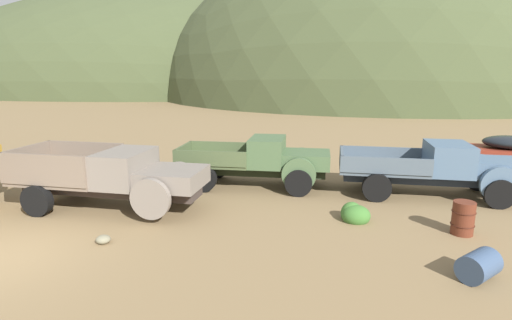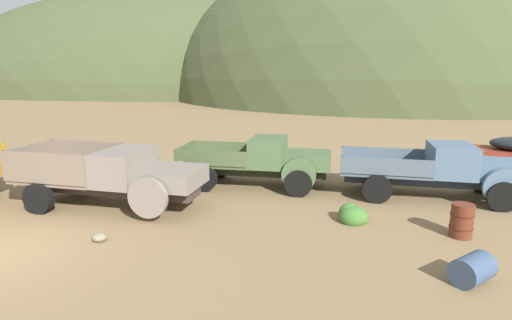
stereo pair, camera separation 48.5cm
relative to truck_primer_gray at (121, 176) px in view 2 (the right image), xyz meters
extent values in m
ellipsoid|color=#424C2D|center=(-14.92, 72.08, -1.03)|extent=(98.29, 54.41, 40.44)
ellipsoid|color=#424C2D|center=(22.79, 61.32, -1.03)|extent=(70.13, 73.51, 50.10)
cube|color=#3D322D|center=(-0.35, 0.04, -0.37)|extent=(5.83, 2.11, 0.36)
cube|color=slate|center=(1.72, -0.37, 0.08)|extent=(2.13, 2.13, 0.55)
cube|color=#B7B2A8|center=(2.55, -0.53, 0.06)|extent=(0.32, 1.24, 0.44)
cylinder|color=slate|center=(1.28, -1.38, -0.27)|extent=(1.21, 0.41, 1.20)
cylinder|color=slate|center=(1.69, 0.73, -0.27)|extent=(1.21, 0.41, 1.20)
cube|color=slate|center=(0.18, -0.07, 0.33)|extent=(1.71, 2.30, 1.05)
cube|color=black|center=(0.77, -0.18, 0.54)|extent=(0.39, 1.74, 0.59)
cube|color=#746354|center=(-1.90, 0.34, -0.13)|extent=(3.27, 2.69, 0.12)
cube|color=#746354|center=(-2.11, -0.72, 0.40)|extent=(2.87, 0.66, 0.95)
cube|color=#746354|center=(-1.69, 1.41, 0.40)|extent=(2.87, 0.66, 0.95)
cube|color=#746354|center=(-3.26, 0.61, 0.40)|extent=(0.52, 2.15, 0.95)
cylinder|color=black|center=(1.70, 0.79, -0.55)|extent=(1.00, 0.46, 0.96)
cylinder|color=black|center=(-2.35, -0.72, -0.55)|extent=(1.00, 0.46, 0.96)
cylinder|color=black|center=(-1.91, 1.50, -0.55)|extent=(1.00, 0.46, 0.96)
cube|color=#232B1B|center=(4.15, 2.61, -0.37)|extent=(5.44, 1.68, 0.36)
cube|color=#47603D|center=(6.11, 2.32, 0.08)|extent=(1.91, 1.85, 0.55)
cube|color=#B7B2A8|center=(6.89, 2.20, 0.06)|extent=(0.24, 1.11, 0.44)
cylinder|color=#47603D|center=(5.75, 1.40, -0.27)|extent=(1.21, 0.35, 1.20)
cylinder|color=#47603D|center=(6.03, 3.30, -0.27)|extent=(1.21, 0.35, 1.20)
cube|color=#47603D|center=(4.66, 2.53, 0.33)|extent=(1.50, 2.02, 1.05)
cube|color=black|center=(5.21, 2.45, 0.54)|extent=(0.28, 1.57, 0.59)
cube|color=#495735|center=(2.70, 2.82, -0.13)|extent=(2.96, 2.32, 0.12)
cube|color=#495735|center=(2.56, 1.86, 0.20)|extent=(2.70, 0.49, 0.55)
cube|color=#495735|center=(2.84, 3.78, 0.20)|extent=(2.70, 0.49, 0.55)
cube|color=#495735|center=(1.42, 3.01, 0.20)|extent=(0.38, 1.94, 0.55)
cylinder|color=black|center=(5.74, 1.35, -0.55)|extent=(0.99, 0.42, 0.96)
cylinder|color=black|center=(6.03, 3.35, -0.55)|extent=(0.99, 0.42, 0.96)
cylinder|color=black|center=(2.33, 1.85, -0.55)|extent=(0.99, 0.42, 0.96)
cylinder|color=black|center=(2.63, 3.85, -0.55)|extent=(0.99, 0.42, 0.96)
cube|color=#262D39|center=(10.33, 1.48, -0.37)|extent=(5.95, 1.97, 0.36)
cube|color=slate|center=(12.46, 1.09, 0.08)|extent=(2.12, 1.96, 0.55)
cylinder|color=slate|center=(12.04, 0.17, -0.27)|extent=(1.21, 0.39, 1.20)
cylinder|color=slate|center=(12.39, 2.10, -0.27)|extent=(1.21, 0.39, 1.20)
cube|color=slate|center=(10.87, 1.38, 0.33)|extent=(1.68, 2.11, 1.05)
cube|color=black|center=(11.48, 1.27, 0.54)|extent=(0.34, 1.59, 0.59)
cube|color=#4D5B67|center=(8.74, 1.77, -0.13)|extent=(3.28, 2.48, 0.12)
cube|color=#4D5B67|center=(8.56, 0.79, 0.20)|extent=(2.94, 0.63, 0.55)
cube|color=#4D5B67|center=(8.92, 2.74, 0.20)|extent=(2.94, 0.63, 0.55)
cube|color=#4D5B67|center=(7.34, 2.02, 0.20)|extent=(0.45, 1.97, 0.55)
cylinder|color=black|center=(12.03, 0.12, -0.55)|extent=(0.99, 0.45, 0.96)
cylinder|color=black|center=(12.40, 2.15, -0.55)|extent=(0.99, 0.45, 0.96)
cylinder|color=black|center=(8.31, 0.79, -0.55)|extent=(0.99, 0.45, 0.96)
cylinder|color=black|center=(8.68, 2.83, -0.55)|extent=(0.99, 0.45, 0.96)
cube|color=maroon|center=(15.00, 5.17, -0.35)|extent=(4.58, 3.06, 0.68)
ellipsoid|color=maroon|center=(13.20, 5.76, -0.28)|extent=(1.34, 1.69, 0.61)
cylinder|color=black|center=(14.05, 6.45, -0.69)|extent=(0.71, 0.40, 0.68)
cylinder|color=black|center=(13.47, 4.70, -0.69)|extent=(0.71, 0.40, 0.68)
cylinder|color=#384C6B|center=(8.99, -4.45, -0.72)|extent=(1.06, 1.02, 0.62)
cylinder|color=#5B2819|center=(9.84, -2.00, -0.58)|extent=(0.57, 0.57, 0.91)
torus|color=#401C11|center=(9.84, -2.00, -0.40)|extent=(0.61, 0.61, 0.03)
torus|color=#401C11|center=(9.84, -2.00, -0.76)|extent=(0.61, 0.61, 0.03)
ellipsoid|color=#5B8E42|center=(10.59, 6.17, -0.80)|extent=(0.97, 0.87, 0.85)
ellipsoid|color=#5B8E42|center=(10.53, 6.14, -0.88)|extent=(0.75, 0.67, 0.56)
ellipsoid|color=#3D702D|center=(7.11, -0.90, -0.85)|extent=(0.64, 0.58, 0.68)
ellipsoid|color=#3D702D|center=(7.20, -1.07, -0.86)|extent=(0.84, 0.76, 0.63)
ellipsoid|color=#3D702D|center=(7.18, -0.96, -0.88)|extent=(0.76, 0.68, 0.55)
ellipsoid|color=#5B8E42|center=(-3.82, 7.44, -0.81)|extent=(0.78, 0.70, 0.80)
ellipsoid|color=#5B8E42|center=(-3.62, 7.45, -0.82)|extent=(0.77, 0.70, 0.79)
ellipsoid|color=#79735A|center=(0.38, -2.70, -0.93)|extent=(0.37, 0.36, 0.22)
camera|label=1|loc=(4.39, -12.31, 3.28)|focal=28.40mm
camera|label=2|loc=(4.88, -12.30, 3.28)|focal=28.40mm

